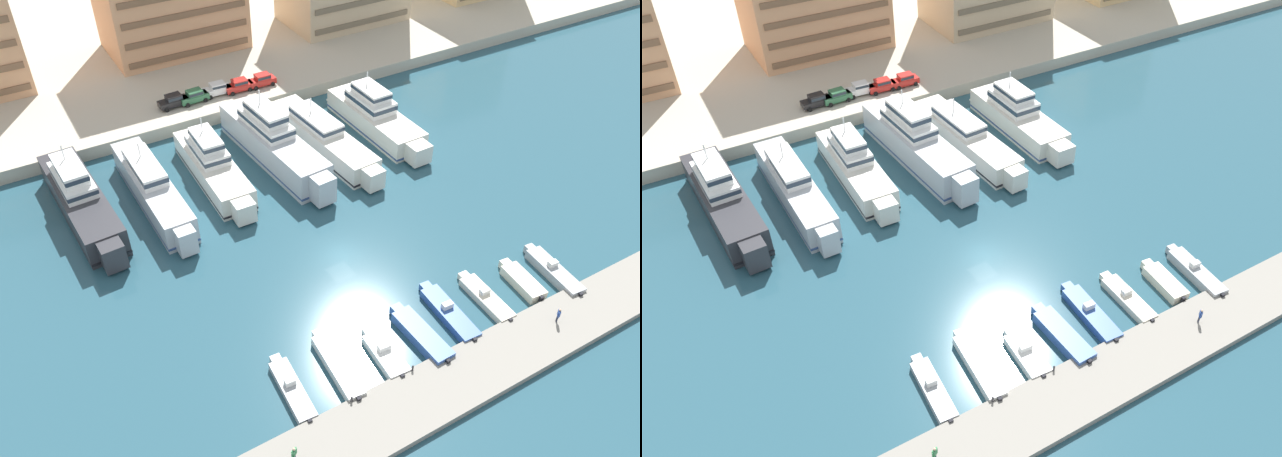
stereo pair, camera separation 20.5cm
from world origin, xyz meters
The scene contains 26 objects.
ground_plane centered at (0.00, 0.00, 0.00)m, with size 400.00×400.00×0.00m, color #285160.
quay_promenade centered at (0.00, 66.45, 0.91)m, with size 180.00×70.00×1.82m, color #BCB29E.
pier_dock centered at (0.00, -18.93, 0.33)m, with size 120.00×5.86×0.66m, color gray.
yacht_charcoal_far_left centered at (-21.82, 20.42, 2.31)m, with size 5.39×21.95×8.11m.
yacht_silver_left centered at (-14.11, 18.63, 2.05)m, with size 3.96×21.55×6.79m.
yacht_ivory_mid_left centered at (-6.28, 19.46, 2.04)m, with size 4.65×19.43×7.50m.
yacht_silver_center_left centered at (2.04, 19.59, 2.57)m, with size 6.04×23.17×8.69m.
yacht_ivory_center centered at (8.78, 18.70, 1.75)m, with size 5.49×22.58×6.08m.
yacht_ivory_center_right centered at (17.36, 19.24, 2.07)m, with size 5.21×20.03×7.58m.
motorboat_grey_far_left centered at (-12.69, -12.51, 0.41)m, with size 2.18×7.62×1.37m.
motorboat_white_left centered at (-8.10, -12.41, 0.49)m, with size 2.29×8.42×0.97m.
motorboat_white_mid_left centered at (-3.67, -13.36, 0.43)m, with size 2.46×6.41×1.38m.
motorboat_blue_center_left centered at (0.37, -13.37, 0.54)m, with size 2.25×7.99×1.08m.
motorboat_blue_center centered at (4.38, -12.47, 0.46)m, with size 2.34×8.36×1.45m.
motorboat_cream_center_right centered at (8.80, -12.75, 0.42)m, with size 2.05×7.48×1.35m.
motorboat_cream_mid_right centered at (13.46, -12.92, 0.50)m, with size 2.35×6.11×1.00m.
motorboat_grey_right centered at (17.23, -13.51, 0.53)m, with size 2.44×8.14×1.60m.
car_black_far_left centered at (-5.18, 35.95, 2.80)m, with size 4.18×2.07×1.80m.
car_green_left centered at (-2.21, 35.73, 2.80)m, with size 4.18×2.09×1.80m.
car_white_mid_left centered at (1.43, 36.10, 2.80)m, with size 4.16×2.04×1.80m.
car_red_center_left centered at (4.59, 35.49, 2.80)m, with size 4.14×2.00×1.80m.
car_red_center centered at (8.17, 35.34, 2.80)m, with size 4.12×1.96×1.80m.
pedestrian_near_edge centered at (-15.67, -18.50, 1.70)m, with size 0.60×0.45×1.75m.
pedestrian_mid_deck centered at (12.31, -18.54, 1.65)m, with size 0.49×0.48×1.67m.
bollard_west centered at (-9.03, -16.24, 0.99)m, with size 0.20×0.20×0.61m.
bollard_west_mid centered at (-2.74, -16.24, 0.99)m, with size 0.20×0.20×0.61m.
Camera 1 is at (-26.47, -40.92, 45.35)m, focal length 35.00 mm.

